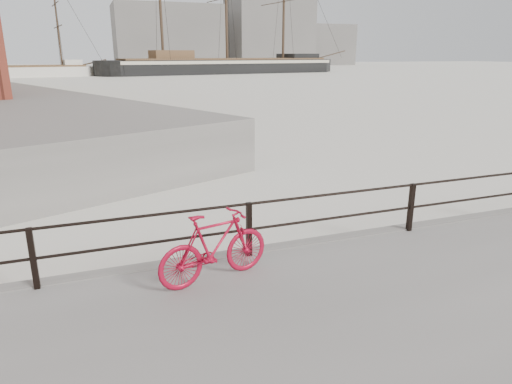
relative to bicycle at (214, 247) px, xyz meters
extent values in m
plane|color=white|center=(4.32, 0.84, -0.93)|extent=(400.00, 400.00, 0.00)
imported|color=#AA0B27|center=(0.00, 0.00, 0.00)|extent=(1.93, 0.73, 1.16)
cube|color=gray|center=(24.32, 140.84, 8.07)|extent=(32.00, 18.00, 18.00)
cube|color=gray|center=(59.32, 145.84, 11.07)|extent=(26.00, 20.00, 24.00)
cube|color=gray|center=(82.32, 150.84, 6.07)|extent=(20.00, 16.00, 14.00)
camera|label=1|loc=(-1.69, -6.45, 2.92)|focal=32.00mm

